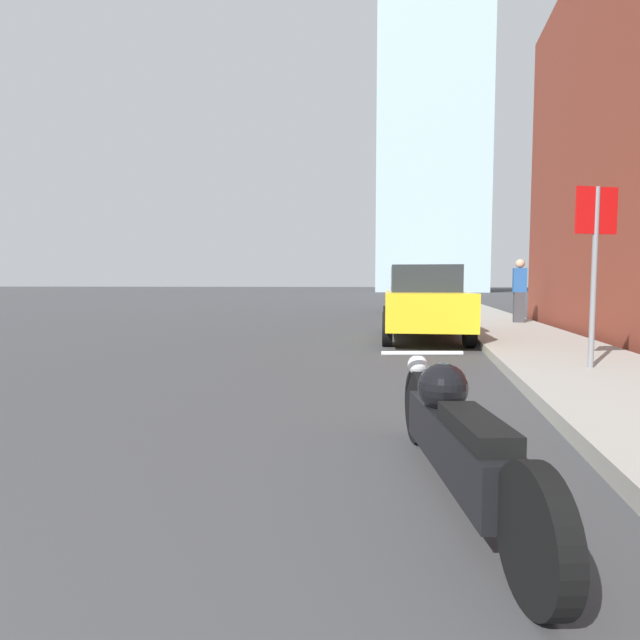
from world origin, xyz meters
The scene contains 7 objects.
sidewalk centered at (4.69, 40.00, 0.07)m, with size 2.23×240.00×0.15m.
distant_tower centered at (4.36, 83.86, 25.70)m, with size 16.43×16.43×51.40m.
motorcycle centered at (2.61, 3.92, 0.36)m, with size 0.83×2.55×0.75m.
parked_car_yellow centered at (2.51, 12.38, 0.84)m, with size 2.01×4.65×1.64m.
parked_car_black centered at (2.43, 23.96, 0.81)m, with size 1.94×4.50×1.64m.
stop_sign centered at (4.63, 7.98, 1.74)m, with size 0.57×0.26×2.34m.
pedestrian centered at (5.23, 15.97, 1.08)m, with size 0.36×0.25×1.80m.
Camera 1 is at (2.39, 0.93, 1.25)m, focal length 28.00 mm.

